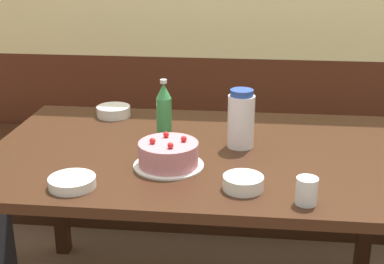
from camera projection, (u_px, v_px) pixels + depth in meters
bench_seat at (215, 181)px, 2.86m from camera, size 2.70×0.38×0.44m
dining_table at (201, 170)px, 1.93m from camera, size 1.51×0.93×0.73m
birthday_cake at (168, 155)px, 1.76m from camera, size 0.23×0.23×0.10m
water_pitcher at (241, 119)px, 1.91m from camera, size 0.10×0.10×0.21m
soju_bottle at (164, 109)px, 2.01m from camera, size 0.06×0.06×0.22m
bowl_soup_white at (243, 183)px, 1.60m from camera, size 0.12×0.12×0.04m
bowl_rice_small at (114, 111)px, 2.27m from camera, size 0.14×0.14×0.04m
bowl_side_dish at (72, 182)px, 1.62m from camera, size 0.14×0.14×0.03m
glass_water_tall at (307, 191)px, 1.51m from camera, size 0.06×0.06×0.08m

